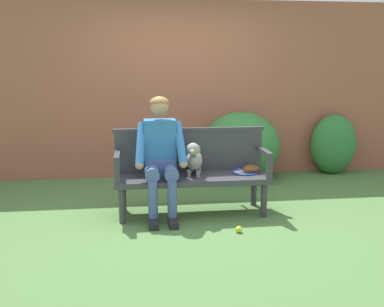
% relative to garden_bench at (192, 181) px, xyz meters
% --- Properties ---
extents(ground_plane, '(40.00, 40.00, 0.00)m').
position_rel_garden_bench_xyz_m(ground_plane, '(0.00, 0.00, -0.38)').
color(ground_plane, '#4C753D').
extents(brick_garden_fence, '(8.00, 0.30, 2.55)m').
position_rel_garden_bench_xyz_m(brick_garden_fence, '(0.00, 1.90, 0.89)').
color(brick_garden_fence, '#9E5642').
rests_on(brick_garden_fence, ground).
extents(hedge_bush_far_left, '(1.12, 1.12, 0.97)m').
position_rel_garden_bench_xyz_m(hedge_bush_far_left, '(0.91, 1.49, 0.11)').
color(hedge_bush_far_left, '#337538').
rests_on(hedge_bush_far_left, ground).
extents(hedge_bush_mid_right, '(0.87, 0.66, 0.57)m').
position_rel_garden_bench_xyz_m(hedge_bush_mid_right, '(0.12, 1.55, -0.09)').
color(hedge_bush_mid_right, '#286B2D').
rests_on(hedge_bush_mid_right, ground).
extents(hedge_bush_far_right, '(0.70, 0.44, 0.91)m').
position_rel_garden_bench_xyz_m(hedge_bush_far_right, '(2.37, 1.58, 0.07)').
color(hedge_bush_far_right, '#337538').
rests_on(hedge_bush_far_right, ground).
extents(garden_bench, '(1.69, 0.53, 0.43)m').
position_rel_garden_bench_xyz_m(garden_bench, '(0.00, 0.00, 0.00)').
color(garden_bench, '#38383D').
rests_on(garden_bench, ground).
extents(bench_backrest, '(1.73, 0.06, 0.50)m').
position_rel_garden_bench_xyz_m(bench_backrest, '(0.00, 0.24, 0.31)').
color(bench_backrest, '#38383D').
rests_on(bench_backrest, garden_bench).
extents(bench_armrest_left_end, '(0.06, 0.53, 0.28)m').
position_rel_garden_bench_xyz_m(bench_armrest_left_end, '(-0.80, -0.09, 0.26)').
color(bench_armrest_left_end, '#38383D').
rests_on(bench_armrest_left_end, garden_bench).
extents(bench_armrest_right_end, '(0.06, 0.53, 0.28)m').
position_rel_garden_bench_xyz_m(bench_armrest_right_end, '(0.80, -0.09, 0.26)').
color(bench_armrest_right_end, '#38383D').
rests_on(bench_armrest_right_end, garden_bench).
extents(person_seated, '(0.56, 0.67, 1.30)m').
position_rel_garden_bench_xyz_m(person_seated, '(-0.34, -0.02, 0.33)').
color(person_seated, black).
rests_on(person_seated, ground).
extents(dog_on_bench, '(0.24, 0.38, 0.38)m').
position_rel_garden_bench_xyz_m(dog_on_bench, '(0.02, 0.00, 0.25)').
color(dog_on_bench, gray).
rests_on(dog_on_bench, garden_bench).
extents(tennis_racket, '(0.34, 0.58, 0.03)m').
position_rel_garden_bench_xyz_m(tennis_racket, '(0.60, 0.08, 0.07)').
color(tennis_racket, blue).
rests_on(tennis_racket, garden_bench).
extents(baseball_glove, '(0.28, 0.26, 0.09)m').
position_rel_garden_bench_xyz_m(baseball_glove, '(0.68, 0.05, 0.10)').
color(baseball_glove, brown).
rests_on(baseball_glove, garden_bench).
extents(tennis_ball, '(0.07, 0.07, 0.07)m').
position_rel_garden_bench_xyz_m(tennis_ball, '(0.39, -0.63, -0.35)').
color(tennis_ball, '#CCDB33').
rests_on(tennis_ball, ground).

